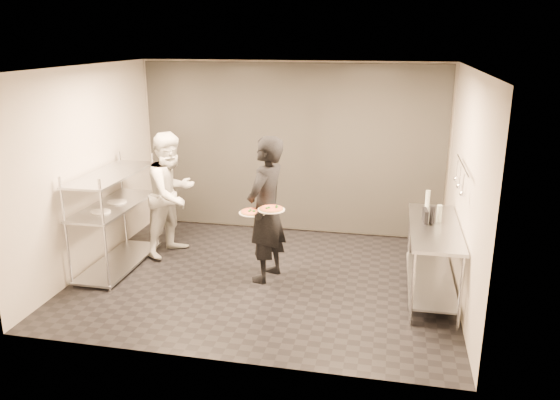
% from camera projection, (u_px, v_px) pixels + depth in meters
% --- Properties ---
extents(room_shell, '(5.00, 4.00, 2.80)m').
position_uv_depth(room_shell, '(282.00, 159.00, 8.13)').
color(room_shell, black).
rests_on(room_shell, ground).
extents(pass_rack, '(0.60, 1.60, 1.50)m').
position_uv_depth(pass_rack, '(114.00, 215.00, 7.63)').
color(pass_rack, silver).
rests_on(pass_rack, ground).
extents(prep_counter, '(0.60, 1.80, 0.92)m').
position_uv_depth(prep_counter, '(433.00, 248.00, 6.83)').
color(prep_counter, silver).
rests_on(prep_counter, ground).
extents(utensil_rail, '(0.07, 1.20, 0.31)m').
position_uv_depth(utensil_rail, '(461.00, 178.00, 6.51)').
color(utensil_rail, silver).
rests_on(utensil_rail, room_shell).
extents(waiter, '(0.65, 0.82, 1.96)m').
position_uv_depth(waiter, '(266.00, 210.00, 7.16)').
color(waiter, black).
rests_on(waiter, ground).
extents(chef, '(0.97, 1.08, 1.85)m').
position_uv_depth(chef, '(172.00, 194.00, 8.06)').
color(chef, silver).
rests_on(chef, ground).
extents(pizza_plate_near, '(0.35, 0.35, 0.05)m').
position_uv_depth(pizza_plate_near, '(252.00, 212.00, 7.00)').
color(pizza_plate_near, silver).
rests_on(pizza_plate_near, waiter).
extents(pizza_plate_far, '(0.34, 0.34, 0.05)m').
position_uv_depth(pizza_plate_far, '(271.00, 209.00, 6.87)').
color(pizza_plate_far, silver).
rests_on(pizza_plate_far, waiter).
extents(salad_plate, '(0.29, 0.29, 0.07)m').
position_uv_depth(salad_plate, '(267.00, 176.00, 7.37)').
color(salad_plate, silver).
rests_on(salad_plate, waiter).
extents(pos_monitor, '(0.07, 0.23, 0.17)m').
position_uv_depth(pos_monitor, '(425.00, 216.00, 6.85)').
color(pos_monitor, black).
rests_on(pos_monitor, prep_counter).
extents(bottle_green, '(0.06, 0.06, 0.23)m').
position_uv_depth(bottle_green, '(428.00, 198.00, 7.47)').
color(bottle_green, '#97A396').
rests_on(bottle_green, prep_counter).
extents(bottle_clear, '(0.07, 0.07, 0.22)m').
position_uv_depth(bottle_clear, '(439.00, 214.00, 6.85)').
color(bottle_clear, '#97A396').
rests_on(bottle_clear, prep_counter).
extents(bottle_dark, '(0.06, 0.06, 0.22)m').
position_uv_depth(bottle_dark, '(432.00, 215.00, 6.79)').
color(bottle_dark, black).
rests_on(bottle_dark, prep_counter).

